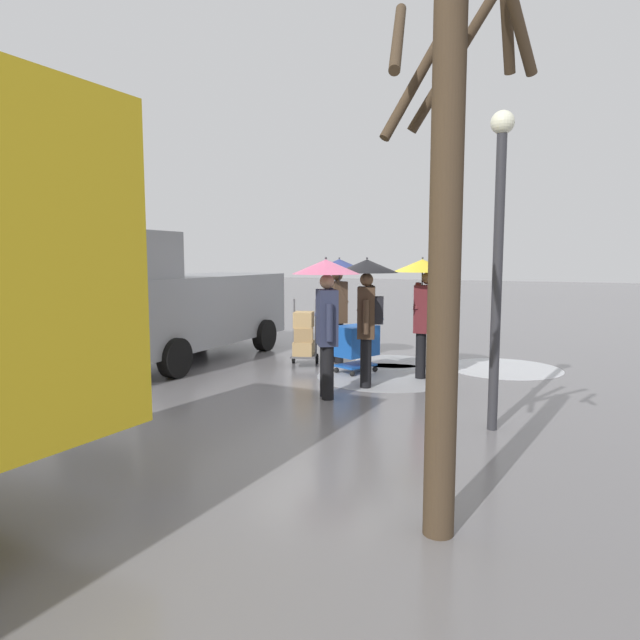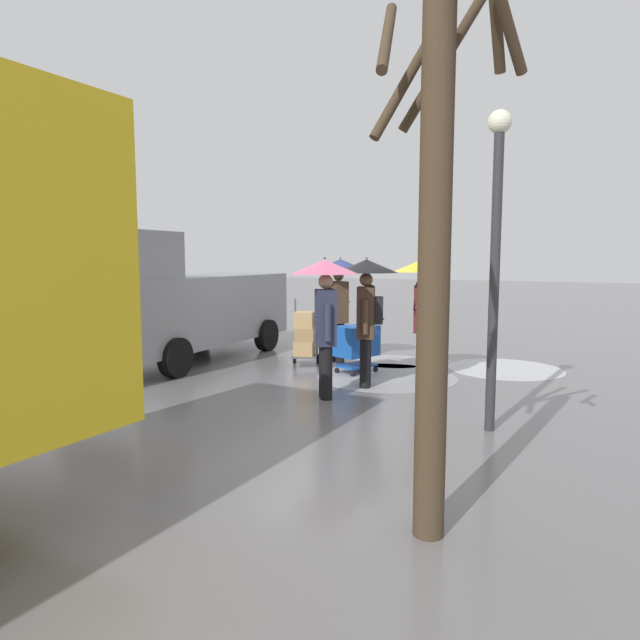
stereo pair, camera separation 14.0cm
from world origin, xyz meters
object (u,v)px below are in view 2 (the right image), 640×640
pedestrian_black_side (425,290)px  shopping_cart_vendor (357,342)px  pedestrian_pink_side (339,285)px  cargo_van_parked_right (179,304)px  bare_tree_near (436,245)px  pedestrian_far_side (325,294)px  pedestrian_white_side (367,292)px  hand_dolly_boxes (305,336)px  street_lamp (496,238)px

pedestrian_black_side → shopping_cart_vendor: bearing=1.3°
pedestrian_pink_side → shopping_cart_vendor: bearing=132.7°
cargo_van_parked_right → shopping_cart_vendor: 3.84m
pedestrian_pink_side → bare_tree_near: bearing=120.4°
pedestrian_far_side → cargo_van_parked_right: bearing=-18.8°
pedestrian_black_side → pedestrian_white_side: same height
bare_tree_near → pedestrian_black_side: bearing=-73.1°
pedestrian_far_side → shopping_cart_vendor: bearing=-81.3°
shopping_cart_vendor → pedestrian_black_side: pedestrian_black_side is taller
hand_dolly_boxes → street_lamp: street_lamp is taller
pedestrian_pink_side → pedestrian_white_side: same height
pedestrian_white_side → bare_tree_near: bare_tree_near is taller
hand_dolly_boxes → pedestrian_pink_side: bearing=-124.9°
cargo_van_parked_right → pedestrian_pink_side: cargo_van_parked_right is taller
hand_dolly_boxes → pedestrian_pink_side: pedestrian_pink_side is taller
cargo_van_parked_right → shopping_cart_vendor: size_ratio=5.31×
pedestrian_pink_side → pedestrian_far_side: size_ratio=1.00×
shopping_cart_vendor → pedestrian_white_side: pedestrian_white_side is taller
cargo_van_parked_right → pedestrian_white_side: (-4.32, 0.39, 0.39)m
hand_dolly_boxes → bare_tree_near: bare_tree_near is taller
hand_dolly_boxes → pedestrian_black_side: size_ratio=0.61×
pedestrian_black_side → pedestrian_white_side: bearing=53.8°
shopping_cart_vendor → street_lamp: 4.20m
pedestrian_black_side → pedestrian_white_side: size_ratio=1.00×
pedestrian_white_side → shopping_cart_vendor: bearing=-58.4°
shopping_cart_vendor → pedestrian_white_side: size_ratio=0.47×
pedestrian_pink_side → bare_tree_near: size_ratio=0.48×
shopping_cart_vendor → pedestrian_black_side: 1.63m
cargo_van_parked_right → street_lamp: street_lamp is taller
pedestrian_pink_side → pedestrian_far_side: bearing=110.4°
shopping_cart_vendor → street_lamp: (-2.86, 2.49, 1.80)m
pedestrian_white_side → street_lamp: bearing=145.6°
pedestrian_pink_side → bare_tree_near: 7.19m
cargo_van_parked_right → bare_tree_near: (-6.67, 4.87, 1.04)m
cargo_van_parked_right → shopping_cart_vendor: bearing=-171.9°
pedestrian_black_side → pedestrian_pink_side: bearing=-20.5°
cargo_van_parked_right → hand_dolly_boxes: size_ratio=4.11×
cargo_van_parked_right → bare_tree_near: bare_tree_near is taller
cargo_van_parked_right → bare_tree_near: 8.33m
pedestrian_black_side → pedestrian_far_side: size_ratio=1.00×
shopping_cart_vendor → pedestrian_black_side: (-1.27, -0.03, 1.02)m
bare_tree_near → pedestrian_far_side: bearing=-53.0°
cargo_van_parked_right → street_lamp: (-6.61, 1.96, 1.19)m
shopping_cart_vendor → street_lamp: bearing=138.9°
pedestrian_white_side → street_lamp: (-2.29, 1.57, 0.80)m
shopping_cart_vendor → pedestrian_far_side: size_ratio=0.47×
cargo_van_parked_right → shopping_cart_vendor: cargo_van_parked_right is taller
pedestrian_white_side → bare_tree_near: 5.10m
hand_dolly_boxes → bare_tree_near: 7.06m
hand_dolly_boxes → street_lamp: 5.11m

